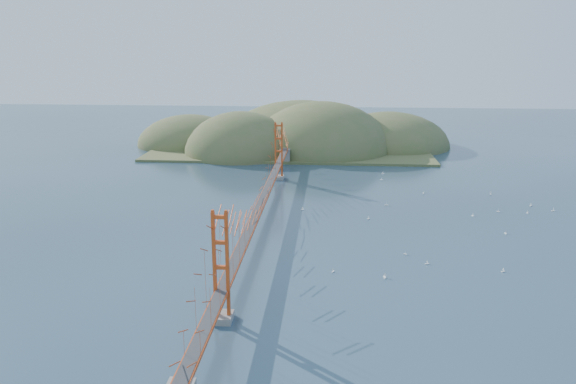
# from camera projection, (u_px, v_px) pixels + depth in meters

# --- Properties ---
(ground) EXTENTS (320.00, 320.00, 0.00)m
(ground) POSITION_uv_depth(u_px,v_px,m) (260.00, 226.00, 85.63)
(ground) COLOR #293F52
(ground) RESTS_ON ground
(bridge) EXTENTS (2.20, 94.40, 12.00)m
(bridge) POSITION_uv_depth(u_px,v_px,m) (260.00, 181.00, 83.97)
(bridge) COLOR gray
(bridge) RESTS_ON ground
(far_headlands) EXTENTS (84.00, 58.00, 25.00)m
(far_headlands) POSITION_uv_depth(u_px,v_px,m) (300.00, 145.00, 151.39)
(far_headlands) COLOR brown
(far_headlands) RESTS_ON ground
(sailboat_4) EXTENTS (0.63, 0.63, 0.70)m
(sailboat_4) POSITION_uv_depth(u_px,v_px,m) (491.00, 194.00, 102.98)
(sailboat_4) COLOR white
(sailboat_4) RESTS_ON ground
(sailboat_12) EXTENTS (0.51, 0.44, 0.59)m
(sailboat_12) POSITION_uv_depth(u_px,v_px,m) (383.00, 173.00, 119.14)
(sailboat_12) COLOR white
(sailboat_12) RESTS_ON ground
(sailboat_13) EXTENTS (0.52, 0.52, 0.58)m
(sailboat_13) POSITION_uv_depth(u_px,v_px,m) (503.00, 271.00, 68.64)
(sailboat_13) COLOR white
(sailboat_13) RESTS_ON ground
(sailboat_6) EXTENTS (0.52, 0.52, 0.57)m
(sailboat_6) POSITION_uv_depth(u_px,v_px,m) (405.00, 254.00, 74.18)
(sailboat_6) COLOR white
(sailboat_6) RESTS_ON ground
(sailboat_5) EXTENTS (0.51, 0.54, 0.61)m
(sailboat_5) POSITION_uv_depth(u_px,v_px,m) (506.00, 233.00, 82.14)
(sailboat_5) COLOR white
(sailboat_5) RESTS_ON ground
(sailboat_3) EXTENTS (0.68, 0.68, 0.71)m
(sailboat_3) POSITION_uv_depth(u_px,v_px,m) (303.00, 209.00, 93.62)
(sailboat_3) COLOR white
(sailboat_3) RESTS_ON ground
(sailboat_2) EXTENTS (0.51, 0.44, 0.58)m
(sailboat_2) POSITION_uv_depth(u_px,v_px,m) (427.00, 263.00, 70.98)
(sailboat_2) COLOR white
(sailboat_2) RESTS_ON ground
(sailboat_9) EXTENTS (0.50, 0.57, 0.64)m
(sailboat_9) POSITION_uv_depth(u_px,v_px,m) (527.00, 213.00, 91.84)
(sailboat_9) COLOR white
(sailboat_9) RESTS_ON ground
(sailboat_17) EXTENTS (0.61, 0.56, 0.69)m
(sailboat_17) POSITION_uv_depth(u_px,v_px,m) (553.00, 210.00, 92.98)
(sailboat_17) COLOR white
(sailboat_17) RESTS_ON ground
(sailboat_10) EXTENTS (0.59, 0.65, 0.74)m
(sailboat_10) POSITION_uv_depth(u_px,v_px,m) (385.00, 276.00, 66.95)
(sailboat_10) COLOR white
(sailboat_10) RESTS_ON ground
(sailboat_14) EXTENTS (0.64, 0.64, 0.67)m
(sailboat_14) POSITION_uv_depth(u_px,v_px,m) (368.00, 218.00, 88.81)
(sailboat_14) COLOR white
(sailboat_14) RESTS_ON ground
(sailboat_15) EXTENTS (0.44, 0.55, 0.64)m
(sailboat_15) POSITION_uv_depth(u_px,v_px,m) (424.00, 193.00, 103.85)
(sailboat_15) COLOR white
(sailboat_15) RESTS_ON ground
(sailboat_16) EXTENTS (0.62, 0.59, 0.69)m
(sailboat_16) POSITION_uv_depth(u_px,v_px,m) (386.00, 205.00, 96.23)
(sailboat_16) COLOR white
(sailboat_16) RESTS_ON ground
(sailboat_0) EXTENTS (0.49, 0.51, 0.57)m
(sailboat_0) POSITION_uv_depth(u_px,v_px,m) (333.00, 271.00, 68.59)
(sailboat_0) COLOR white
(sailboat_0) RESTS_ON ground
(sailboat_11) EXTENTS (0.62, 0.62, 0.65)m
(sailboat_11) POSITION_uv_depth(u_px,v_px,m) (498.00, 211.00, 92.57)
(sailboat_11) COLOR white
(sailboat_11) RESTS_ON ground
(sailboat_8) EXTENTS (0.68, 0.68, 0.71)m
(sailboat_8) POSITION_uv_depth(u_px,v_px,m) (531.00, 205.00, 95.85)
(sailboat_8) COLOR white
(sailboat_8) RESTS_ON ground
(sailboat_7) EXTENTS (0.57, 0.55, 0.64)m
(sailboat_7) POSITION_uv_depth(u_px,v_px,m) (382.00, 179.00, 113.76)
(sailboat_7) COLOR white
(sailboat_7) RESTS_ON ground
(sailboat_1) EXTENTS (0.52, 0.55, 0.62)m
(sailboat_1) POSITION_uv_depth(u_px,v_px,m) (473.00, 215.00, 90.49)
(sailboat_1) COLOR white
(sailboat_1) RESTS_ON ground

